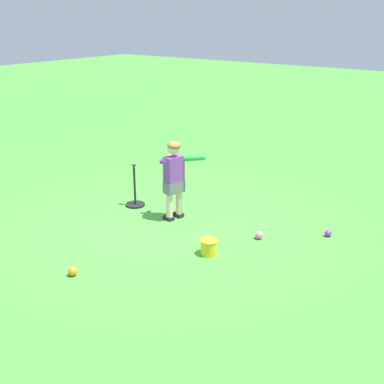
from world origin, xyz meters
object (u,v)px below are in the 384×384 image
object	(u,v)px
batting_tee	(135,199)
play_ball_behind_batter	(170,156)
child_batter	(174,173)
play_ball_by_bucket	(73,271)
play_ball_center_lawn	(328,233)
toy_bucket	(209,246)
play_ball_midfield	(259,235)

from	to	relation	value
batting_tee	play_ball_behind_batter	bearing A→B (deg)	-152.54
child_batter	play_ball_by_bucket	xyz separation A→B (m)	(1.88, 0.10, -0.60)
play_ball_center_lawn	play_ball_behind_batter	distance (m)	4.11
play_ball_by_bucket	toy_bucket	world-z (taller)	toy_bucket
play_ball_midfield	toy_bucket	world-z (taller)	toy_bucket
toy_bucket	play_ball_by_bucket	bearing A→B (deg)	-34.64
play_ball_behind_batter	batting_tee	distance (m)	2.49
play_ball_behind_batter	batting_tee	bearing A→B (deg)	27.46
play_ball_midfield	batting_tee	size ratio (longest dim) A/B	0.16
child_batter	play_ball_midfield	xyz separation A→B (m)	(-0.11, 1.25, -0.60)
play_ball_by_bucket	play_ball_behind_batter	xyz separation A→B (m)	(-4.11, -2.00, -0.00)
play_ball_center_lawn	play_ball_behind_batter	xyz separation A→B (m)	(-1.54, -3.81, 0.00)
play_ball_by_bucket	toy_bucket	distance (m)	1.56
child_batter	play_ball_behind_batter	distance (m)	3.00
play_ball_midfield	play_ball_behind_batter	world-z (taller)	play_ball_midfield
play_ball_midfield	play_ball_center_lawn	world-z (taller)	play_ball_midfield
play_ball_midfield	play_ball_center_lawn	distance (m)	0.88
play_ball_center_lawn	play_ball_behind_batter	world-z (taller)	play_ball_behind_batter
child_batter	batting_tee	world-z (taller)	child_batter
play_ball_midfield	play_ball_center_lawn	xyz separation A→B (m)	(-0.58, 0.66, -0.01)
play_ball_by_bucket	play_ball_center_lawn	size ratio (longest dim) A/B	1.14
batting_tee	toy_bucket	size ratio (longest dim) A/B	2.87
play_ball_center_lawn	toy_bucket	bearing A→B (deg)	-35.59
play_ball_by_bucket	play_ball_center_lawn	world-z (taller)	play_ball_by_bucket
child_batter	play_ball_behind_batter	bearing A→B (deg)	-139.54
child_batter	play_ball_midfield	distance (m)	1.39
play_ball_by_bucket	play_ball_behind_batter	size ratio (longest dim) A/B	1.07
play_ball_center_lawn	batting_tee	world-z (taller)	batting_tee
play_ball_center_lawn	batting_tee	bearing A→B (deg)	-75.86
child_batter	play_ball_center_lawn	bearing A→B (deg)	110.01
play_ball_midfield	play_ball_behind_batter	bearing A→B (deg)	-123.94
play_ball_center_lawn	child_batter	bearing A→B (deg)	-69.99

